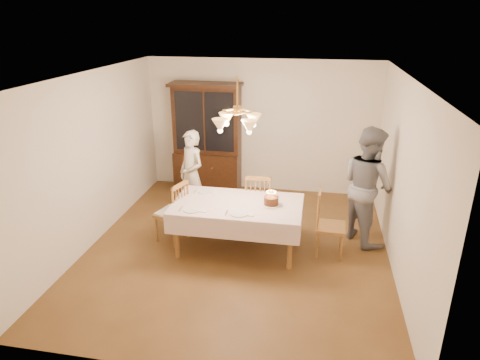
% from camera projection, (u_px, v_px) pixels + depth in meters
% --- Properties ---
extents(ground, '(5.00, 5.00, 0.00)m').
position_uv_depth(ground, '(238.00, 248.00, 6.58)').
color(ground, brown).
rests_on(ground, ground).
extents(room_shell, '(5.00, 5.00, 5.00)m').
position_uv_depth(room_shell, '(237.00, 150.00, 6.01)').
color(room_shell, white).
rests_on(room_shell, ground).
extents(dining_table, '(1.90, 1.10, 0.76)m').
position_uv_depth(dining_table, '(238.00, 208.00, 6.33)').
color(dining_table, brown).
rests_on(dining_table, ground).
extents(china_hutch, '(1.38, 0.54, 2.16)m').
position_uv_depth(china_hutch, '(207.00, 140.00, 8.45)').
color(china_hutch, black).
rests_on(china_hutch, ground).
extents(chair_far_side, '(0.45, 0.43, 1.00)m').
position_uv_depth(chair_far_side, '(259.00, 205.00, 7.02)').
color(chair_far_side, brown).
rests_on(chair_far_side, ground).
extents(chair_left_end, '(0.54, 0.55, 1.00)m').
position_uv_depth(chair_left_end, '(172.00, 214.00, 6.67)').
color(chair_left_end, brown).
rests_on(chair_left_end, ground).
extents(chair_right_end, '(0.44, 0.46, 1.00)m').
position_uv_depth(chair_right_end, '(330.00, 227.00, 6.27)').
color(chair_right_end, brown).
rests_on(chair_right_end, ground).
extents(elderly_woman, '(0.67, 0.64, 1.54)m').
position_uv_depth(elderly_woman, '(192.00, 174.00, 7.41)').
color(elderly_woman, '#EFE5CA').
rests_on(elderly_woman, ground).
extents(adult_in_grey, '(1.06, 1.13, 1.84)m').
position_uv_depth(adult_in_grey, '(367.00, 185.00, 6.54)').
color(adult_in_grey, slate).
rests_on(adult_in_grey, ground).
extents(birthday_cake, '(0.30, 0.30, 0.21)m').
position_uv_depth(birthday_cake, '(271.00, 201.00, 6.23)').
color(birthday_cake, white).
rests_on(birthday_cake, dining_table).
extents(place_setting_near_left, '(0.40, 0.25, 0.02)m').
position_uv_depth(place_setting_near_left, '(193.00, 210.00, 6.08)').
color(place_setting_near_left, white).
rests_on(place_setting_near_left, dining_table).
extents(place_setting_near_right, '(0.41, 0.26, 0.02)m').
position_uv_depth(place_setting_near_right, '(240.00, 213.00, 5.97)').
color(place_setting_near_right, white).
rests_on(place_setting_near_right, dining_table).
extents(place_setting_far_left, '(0.38, 0.24, 0.02)m').
position_uv_depth(place_setting_far_left, '(206.00, 191.00, 6.71)').
color(place_setting_far_left, white).
rests_on(place_setting_far_left, dining_table).
extents(chandelier, '(0.62, 0.62, 0.73)m').
position_uv_depth(chandelier, '(237.00, 122.00, 5.86)').
color(chandelier, '#BF8C3F').
rests_on(chandelier, ground).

